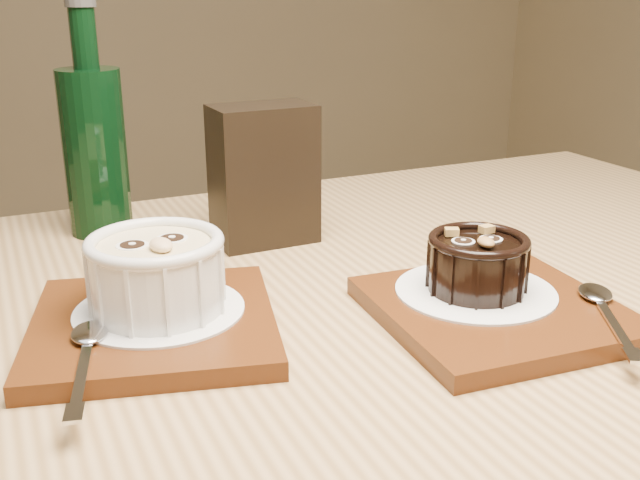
# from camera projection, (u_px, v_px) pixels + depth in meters

# --- Properties ---
(table) EXTENTS (1.27, 0.91, 0.75)m
(table) POSITION_uv_depth(u_px,v_px,m) (333.00, 416.00, 0.63)
(table) COLOR olive
(table) RESTS_ON ground
(tray_left) EXTENTS (0.21, 0.21, 0.01)m
(tray_left) POSITION_uv_depth(u_px,v_px,m) (154.00, 325.00, 0.57)
(tray_left) COLOR #53270D
(tray_left) RESTS_ON table
(doily_left) EXTENTS (0.13, 0.13, 0.00)m
(doily_left) POSITION_uv_depth(u_px,v_px,m) (160.00, 310.00, 0.57)
(doily_left) COLOR white
(doily_left) RESTS_ON tray_left
(ramekin_white) EXTENTS (0.10, 0.10, 0.06)m
(ramekin_white) POSITION_uv_depth(u_px,v_px,m) (156.00, 270.00, 0.56)
(ramekin_white) COLOR silver
(ramekin_white) RESTS_ON doily_left
(spoon_left) EXTENTS (0.04, 0.14, 0.01)m
(spoon_left) POSITION_uv_depth(u_px,v_px,m) (85.00, 355.00, 0.50)
(spoon_left) COLOR silver
(spoon_left) RESTS_ON tray_left
(tray_right) EXTENTS (0.18, 0.18, 0.01)m
(tray_right) POSITION_uv_depth(u_px,v_px,m) (496.00, 311.00, 0.59)
(tray_right) COLOR #53270D
(tray_right) RESTS_ON table
(doily_right) EXTENTS (0.13, 0.13, 0.00)m
(doily_right) POSITION_uv_depth(u_px,v_px,m) (475.00, 291.00, 0.61)
(doily_right) COLOR white
(doily_right) RESTS_ON tray_right
(ramekin_dark) EXTENTS (0.08, 0.08, 0.05)m
(ramekin_dark) POSITION_uv_depth(u_px,v_px,m) (478.00, 261.00, 0.60)
(ramekin_dark) COLOR black
(ramekin_dark) RESTS_ON doily_right
(spoon_right) EXTENTS (0.08, 0.13, 0.01)m
(spoon_right) POSITION_uv_depth(u_px,v_px,m) (607.00, 311.00, 0.56)
(spoon_right) COLOR silver
(spoon_right) RESTS_ON tray_right
(condiment_stand) EXTENTS (0.11, 0.07, 0.14)m
(condiment_stand) POSITION_uv_depth(u_px,v_px,m) (264.00, 175.00, 0.75)
(condiment_stand) COLOR black
(condiment_stand) RESTS_ON table
(green_bottle) EXTENTS (0.06, 0.06, 0.24)m
(green_bottle) POSITION_uv_depth(u_px,v_px,m) (95.00, 146.00, 0.77)
(green_bottle) COLOR black
(green_bottle) RESTS_ON table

